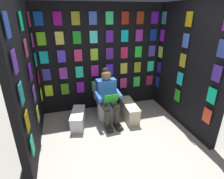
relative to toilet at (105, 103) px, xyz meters
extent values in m
plane|color=#9E998E|center=(-0.06, 1.62, -0.33)|extent=(30.00, 30.00, 0.00)
cube|color=black|center=(-0.06, -0.53, 0.89)|extent=(2.96, 0.10, 2.43)
cube|color=#BEED1C|center=(1.19, -0.45, 0.26)|extent=(0.17, 0.01, 0.26)
cube|color=#489D16|center=(0.83, -0.45, 0.26)|extent=(0.17, 0.01, 0.26)
cube|color=purple|center=(0.47, -0.45, 0.26)|extent=(0.17, 0.01, 0.26)
cube|color=#34DA4C|center=(0.12, -0.45, 0.26)|extent=(0.17, 0.01, 0.26)
cube|color=blue|center=(-0.24, -0.45, 0.26)|extent=(0.17, 0.01, 0.26)
cube|color=#D2328A|center=(-0.60, -0.45, 0.26)|extent=(0.17, 0.01, 0.26)
cube|color=#45E64A|center=(-0.95, -0.45, 0.26)|extent=(0.17, 0.01, 0.26)
cube|color=#A32249|center=(-1.31, -0.45, 0.26)|extent=(0.17, 0.01, 0.26)
cube|color=#342F9D|center=(1.19, -0.45, 0.64)|extent=(0.17, 0.01, 0.26)
cube|color=purple|center=(0.83, -0.45, 0.64)|extent=(0.17, 0.01, 0.26)
cube|color=#1FECB6|center=(0.47, -0.45, 0.64)|extent=(0.17, 0.01, 0.26)
cube|color=#C925B6|center=(0.12, -0.45, 0.64)|extent=(0.17, 0.01, 0.26)
cube|color=#4622E4|center=(-0.24, -0.45, 0.64)|extent=(0.17, 0.01, 0.26)
cube|color=#DCCD43|center=(-0.60, -0.45, 0.64)|extent=(0.17, 0.01, 0.26)
cube|color=#97B11E|center=(-0.95, -0.45, 0.64)|extent=(0.17, 0.01, 0.26)
cube|color=#2CF19E|center=(-1.31, -0.45, 0.64)|extent=(0.17, 0.01, 0.26)
cube|color=#0CADB3|center=(1.19, -0.45, 1.02)|extent=(0.17, 0.01, 0.26)
cube|color=#5033D6|center=(0.83, -0.45, 1.02)|extent=(0.17, 0.01, 0.26)
cube|color=#E42B6B|center=(0.47, -0.45, 1.02)|extent=(0.17, 0.01, 0.26)
cube|color=#98D228|center=(0.12, -0.45, 1.02)|extent=(0.17, 0.01, 0.26)
cube|color=#521D8E|center=(-0.24, -0.45, 1.02)|extent=(0.17, 0.01, 0.26)
cube|color=#CA204B|center=(-0.60, -0.45, 1.02)|extent=(0.17, 0.01, 0.26)
cube|color=#2AED33|center=(-0.95, -0.45, 1.02)|extent=(0.17, 0.01, 0.26)
cube|color=#433FB8|center=(-1.31, -0.45, 1.02)|extent=(0.17, 0.01, 0.26)
cube|color=#60B713|center=(1.19, -0.45, 1.40)|extent=(0.17, 0.01, 0.26)
cube|color=#D6C849|center=(0.83, -0.45, 1.40)|extent=(0.17, 0.01, 0.26)
cube|color=#15961F|center=(0.47, -0.45, 1.40)|extent=(0.17, 0.01, 0.26)
cube|color=#48E9E9|center=(0.12, -0.45, 1.40)|extent=(0.17, 0.01, 0.26)
cube|color=#511BA1|center=(-0.24, -0.45, 1.40)|extent=(0.17, 0.01, 0.26)
cube|color=#0FC8D9|center=(-0.60, -0.45, 1.40)|extent=(0.17, 0.01, 0.26)
cube|color=purple|center=(-0.95, -0.45, 1.40)|extent=(0.17, 0.01, 0.26)
cube|color=#0F2E9B|center=(-1.31, -0.45, 1.40)|extent=(0.17, 0.01, 0.26)
cube|color=#093A98|center=(1.19, -0.45, 1.78)|extent=(0.17, 0.01, 0.26)
cube|color=#910781|center=(0.83, -0.45, 1.78)|extent=(0.17, 0.01, 0.26)
cube|color=olive|center=(0.47, -0.45, 1.78)|extent=(0.17, 0.01, 0.26)
cube|color=blue|center=(0.12, -0.45, 1.78)|extent=(0.17, 0.01, 0.26)
cube|color=#2FD273|center=(-0.24, -0.45, 1.78)|extent=(0.17, 0.01, 0.26)
cube|color=maroon|center=(-0.60, -0.45, 1.78)|extent=(0.17, 0.01, 0.26)
cube|color=#992D12|center=(-0.95, -0.45, 1.78)|extent=(0.17, 0.01, 0.26)
cube|color=#5B14BF|center=(-1.31, -0.45, 1.78)|extent=(0.17, 0.01, 0.26)
cube|color=black|center=(-1.54, 0.57, 0.89)|extent=(0.10, 2.10, 2.43)
cube|color=#17329B|center=(-1.46, -0.29, 0.26)|extent=(0.01, 0.17, 0.26)
cube|color=#269420|center=(-1.46, 0.57, 0.26)|extent=(0.01, 0.17, 0.26)
cube|color=red|center=(-1.46, 1.43, 0.26)|extent=(0.01, 0.17, 0.26)
cube|color=#231C92|center=(-1.46, -0.29, 0.64)|extent=(0.01, 0.17, 0.26)
cube|color=#20C5E1|center=(-1.46, 0.57, 0.64)|extent=(0.01, 0.17, 0.26)
cube|color=#0DC690|center=(-1.46, 1.43, 0.64)|extent=(0.01, 0.17, 0.26)
cube|color=#C7E84B|center=(-1.46, -0.29, 1.02)|extent=(0.01, 0.17, 0.26)
cube|color=#ABA925|center=(-1.46, 0.57, 1.02)|extent=(0.01, 0.17, 0.26)
cube|color=#452998|center=(-1.46, 1.43, 1.02)|extent=(0.01, 0.17, 0.26)
cube|color=#9C1DDE|center=(-1.46, -0.29, 1.40)|extent=(0.01, 0.17, 0.26)
cube|color=#3E65BB|center=(-1.46, 0.57, 1.40)|extent=(0.01, 0.17, 0.26)
cube|color=#304191|center=(-1.46, 1.43, 1.40)|extent=(0.01, 0.17, 0.26)
cube|color=teal|center=(-1.46, -0.29, 1.78)|extent=(0.01, 0.17, 0.26)
cube|color=#B3900F|center=(-1.46, 0.57, 1.78)|extent=(0.01, 0.17, 0.26)
cube|color=black|center=(1.42, 0.57, 0.89)|extent=(0.10, 2.10, 2.43)
cube|color=#0BA070|center=(1.33, 1.43, 0.26)|extent=(0.01, 0.17, 0.26)
cube|color=#A8A231|center=(1.33, 0.57, 0.26)|extent=(0.01, 0.17, 0.26)
cube|color=#C6F120|center=(1.33, -0.29, 0.26)|extent=(0.01, 0.17, 0.26)
cube|color=#988408|center=(1.33, 1.43, 0.64)|extent=(0.01, 0.17, 0.26)
cube|color=#5A359D|center=(1.33, 0.57, 0.64)|extent=(0.01, 0.17, 0.26)
cube|color=red|center=(1.33, -0.29, 0.64)|extent=(0.01, 0.17, 0.26)
cube|color=teal|center=(1.33, 1.43, 1.02)|extent=(0.01, 0.17, 0.26)
cube|color=#6215B9|center=(1.33, 0.57, 1.02)|extent=(0.01, 0.17, 0.26)
cube|color=#0DBBB1|center=(1.33, -0.29, 1.02)|extent=(0.01, 0.17, 0.26)
cube|color=#572D97|center=(1.33, 1.43, 1.40)|extent=(0.01, 0.17, 0.26)
cube|color=#B8326C|center=(1.33, 0.57, 1.40)|extent=(0.01, 0.17, 0.26)
cube|color=#9A2991|center=(1.33, -0.29, 1.40)|extent=(0.01, 0.17, 0.26)
cube|color=#25419D|center=(1.33, 1.43, 1.78)|extent=(0.01, 0.17, 0.26)
cube|color=#0AC871|center=(1.33, 0.57, 1.78)|extent=(0.01, 0.17, 0.26)
cube|color=#9E2549|center=(1.33, -0.29, 1.78)|extent=(0.01, 0.17, 0.26)
cylinder|color=white|center=(-0.01, 0.08, -0.13)|extent=(0.38, 0.38, 0.40)
cylinder|color=white|center=(-0.01, 0.08, 0.09)|extent=(0.41, 0.41, 0.02)
cube|color=white|center=(0.01, -0.18, 0.25)|extent=(0.39, 0.21, 0.36)
cylinder|color=white|center=(0.01, -0.09, 0.25)|extent=(0.39, 0.10, 0.39)
cube|color=blue|center=(-0.01, 0.11, 0.36)|extent=(0.42, 0.25, 0.52)
sphere|color=brown|center=(-0.01, 0.14, 0.71)|extent=(0.21, 0.21, 0.21)
sphere|color=black|center=(-0.01, 0.11, 0.78)|extent=(0.17, 0.17, 0.17)
cylinder|color=#38332D|center=(-0.12, 0.30, 0.11)|extent=(0.18, 0.41, 0.15)
cylinder|color=#38332D|center=(0.08, 0.31, 0.11)|extent=(0.18, 0.41, 0.15)
cylinder|color=#38332D|center=(-0.14, 0.48, -0.11)|extent=(0.12, 0.12, 0.42)
cylinder|color=#38332D|center=(0.06, 0.49, -0.11)|extent=(0.12, 0.12, 0.42)
cube|color=black|center=(-0.14, 0.54, -0.28)|extent=(0.13, 0.27, 0.09)
cube|color=black|center=(0.06, 0.55, -0.28)|extent=(0.13, 0.27, 0.09)
cylinder|color=blue|center=(-0.24, 0.27, 0.33)|extent=(0.11, 0.32, 0.13)
cylinder|color=blue|center=(0.20, 0.30, 0.33)|extent=(0.11, 0.32, 0.13)
cube|color=green|center=(-0.03, 0.45, 0.32)|extent=(0.31, 0.15, 0.23)
cube|color=beige|center=(-0.51, 0.21, -0.16)|extent=(0.27, 0.77, 0.33)
cube|color=beige|center=(-0.51, 0.21, 0.02)|extent=(0.29, 0.80, 0.03)
cube|color=silver|center=(0.63, 0.21, -0.18)|extent=(0.38, 0.67, 0.29)
cube|color=white|center=(0.63, 0.21, -0.02)|extent=(0.40, 0.70, 0.03)
camera|label=1|loc=(0.85, 3.59, 1.90)|focal=29.36mm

